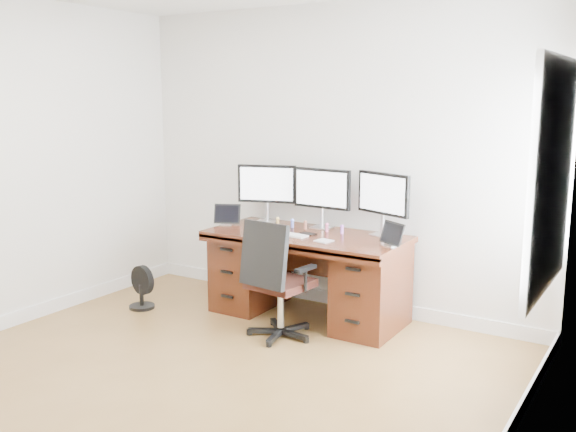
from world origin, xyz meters
The scene contains 20 objects.
ground centered at (0.00, 0.00, 0.00)m, with size 4.50×4.50×0.00m, color olive.
back_wall centered at (0.00, 2.25, 1.35)m, with size 4.00×0.10×2.70m, color white.
right_wall centered at (2.00, 0.11, 1.35)m, with size 0.10×4.50×2.70m.
desk centered at (0.00, 1.83, 0.40)m, with size 1.70×0.80×0.75m.
office_chair centered at (0.04, 1.27, 0.32)m, with size 0.57×0.57×0.96m.
floor_fan centered at (-1.40, 1.23, 0.19)m, with size 0.27×0.23×0.39m.
monitor_left centered at (-0.58, 2.07, 1.09)m, with size 0.53×0.20×0.53m.
monitor_center centered at (0.00, 2.07, 1.09)m, with size 0.55×0.15×0.53m.
monitor_right centered at (0.58, 2.07, 1.09)m, with size 0.53×0.22×0.53m.
tablet_left centered at (-0.81, 1.75, 0.84)m, with size 0.25×0.16×0.19m.
tablet_right centered at (0.80, 1.75, 0.84)m, with size 0.24×0.18×0.19m.
keyboard centered at (-0.05, 1.66, 0.76)m, with size 0.26×0.11×0.01m, color silver.
trackpad centered at (0.27, 1.61, 0.76)m, with size 0.12×0.12×0.01m, color silver.
drawing_tablet centered at (-0.28, 1.58, 0.76)m, with size 0.23×0.15×0.01m, color black.
phone centered at (0.03, 1.78, 0.76)m, with size 0.14×0.07×0.01m, color black.
figurine_yellow centered at (-0.39, 1.95, 0.79)m, with size 0.03×0.03×0.08m.
figurine_blue centered at (-0.23, 1.95, 0.79)m, with size 0.03×0.03×0.08m.
figurine_brown centered at (-0.10, 1.95, 0.79)m, with size 0.03×0.03×0.08m.
figurine_pink centered at (0.12, 1.95, 0.79)m, with size 0.03×0.03×0.08m.
figurine_purple centered at (0.26, 1.95, 0.79)m, with size 0.03×0.03×0.08m.
Camera 1 is at (2.67, -2.83, 1.90)m, focal length 40.00 mm.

